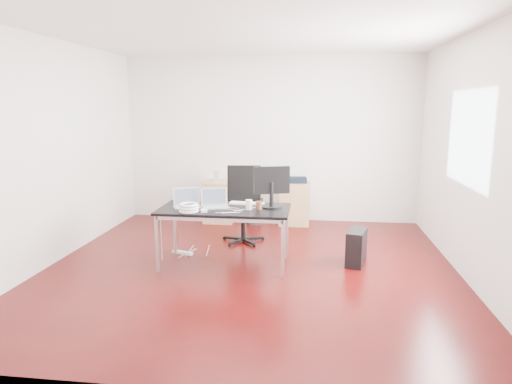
# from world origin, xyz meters

# --- Properties ---
(room_shell) EXTENTS (5.00, 5.00, 5.00)m
(room_shell) POSITION_xyz_m (0.04, 0.00, 1.40)
(room_shell) COLOR #360606
(room_shell) RESTS_ON ground
(desk) EXTENTS (1.60, 0.80, 0.73)m
(desk) POSITION_xyz_m (-0.33, 0.08, 0.68)
(desk) COLOR black
(desk) RESTS_ON ground
(office_chair) EXTENTS (0.52, 0.54, 1.08)m
(office_chair) POSITION_xyz_m (-0.26, 1.15, 0.61)
(office_chair) COLOR black
(office_chair) RESTS_ON ground
(filing_cabinet_left) EXTENTS (0.50, 0.50, 0.70)m
(filing_cabinet_left) POSITION_xyz_m (-0.85, 2.23, 0.35)
(filing_cabinet_left) COLOR #AB8255
(filing_cabinet_left) RESTS_ON ground
(filing_cabinet_right) EXTENTS (0.50, 0.50, 0.70)m
(filing_cabinet_right) POSITION_xyz_m (0.44, 2.23, 0.35)
(filing_cabinet_right) COLOR #AB8255
(filing_cabinet_right) RESTS_ON ground
(pc_tower) EXTENTS (0.31, 0.49, 0.44)m
(pc_tower) POSITION_xyz_m (1.30, 0.31, 0.22)
(pc_tower) COLOR black
(pc_tower) RESTS_ON ground
(wastebasket) EXTENTS (0.25, 0.25, 0.28)m
(wastebasket) POSITION_xyz_m (-0.24, 2.13, 0.14)
(wastebasket) COLOR black
(wastebasket) RESTS_ON ground
(power_strip) EXTENTS (0.30, 0.15, 0.04)m
(power_strip) POSITION_xyz_m (-0.99, 0.41, 0.02)
(power_strip) COLOR white
(power_strip) RESTS_ON ground
(laptop_left) EXTENTS (0.40, 0.37, 0.23)m
(laptop_left) POSITION_xyz_m (-0.80, 0.08, 0.79)
(laptop_left) COLOR silver
(laptop_left) RESTS_ON desk
(laptop_right) EXTENTS (0.38, 0.33, 0.23)m
(laptop_right) POSITION_xyz_m (-0.47, 0.10, 0.79)
(laptop_right) COLOR silver
(laptop_right) RESTS_ON desk
(monitor) EXTENTS (0.44, 0.26, 0.51)m
(monitor) POSITION_xyz_m (0.24, 0.20, 1.01)
(monitor) COLOR black
(monitor) RESTS_ON desk
(keyboard) EXTENTS (0.45, 0.17, 0.02)m
(keyboard) POSITION_xyz_m (-0.09, 0.33, 0.74)
(keyboard) COLOR white
(keyboard) RESTS_ON desk
(cup_white) EXTENTS (0.10, 0.10, 0.12)m
(cup_white) POSITION_xyz_m (-0.02, 0.03, 0.79)
(cup_white) COLOR white
(cup_white) RESTS_ON desk
(cup_brown) EXTENTS (0.08, 0.08, 0.10)m
(cup_brown) POSITION_xyz_m (0.10, 0.06, 0.78)
(cup_brown) COLOR brown
(cup_brown) RESTS_ON desk
(cable_coil) EXTENTS (0.24, 0.24, 0.11)m
(cable_coil) POSITION_xyz_m (-0.70, -0.20, 0.78)
(cable_coil) COLOR white
(cable_coil) RESTS_ON desk
(power_adapter) EXTENTS (0.09, 0.09, 0.03)m
(power_adapter) POSITION_xyz_m (-0.53, -0.17, 0.74)
(power_adapter) COLOR white
(power_adapter) RESTS_ON desk
(speaker) EXTENTS (0.09, 0.08, 0.18)m
(speaker) POSITION_xyz_m (-0.88, 2.18, 0.79)
(speaker) COLOR #9E9E9E
(speaker) RESTS_ON filing_cabinet_left
(navy_garment) EXTENTS (0.32, 0.27, 0.09)m
(navy_garment) POSITION_xyz_m (0.48, 2.25, 0.74)
(navy_garment) COLOR black
(navy_garment) RESTS_ON filing_cabinet_right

